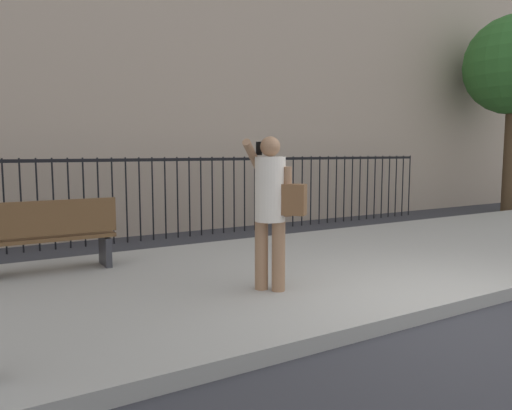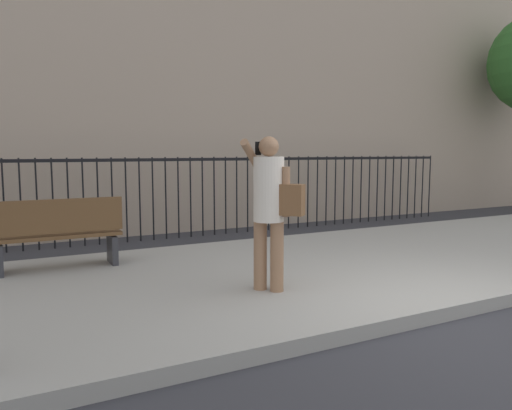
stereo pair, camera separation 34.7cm
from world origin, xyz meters
name	(u,v)px [view 2 (the right image)]	position (x,y,z in m)	size (l,w,h in m)	color
ground_plane	(455,320)	(0.00, 0.00, 0.00)	(60.00, 60.00, 0.00)	#333338
sidewalk	(326,268)	(0.00, 2.20, 0.07)	(28.00, 4.40, 0.15)	#9E9B93
iron_fence	(220,185)	(0.00, 5.90, 1.02)	(12.03, 0.04, 1.60)	black
pedestrian_on_phone	(271,202)	(-1.38, 1.37, 1.15)	(0.67, 0.71, 1.72)	#936B4C
street_bench	(59,232)	(-3.36, 3.51, 0.65)	(1.60, 0.45, 0.95)	brown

